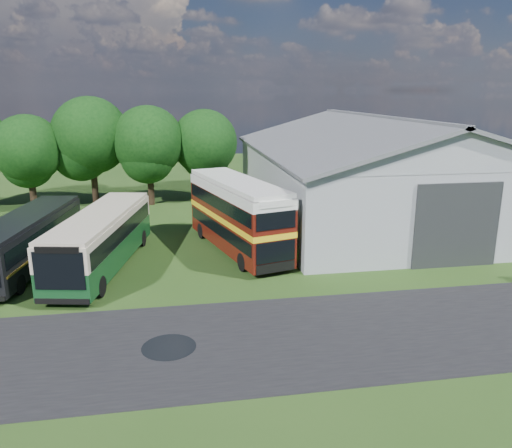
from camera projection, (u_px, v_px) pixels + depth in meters
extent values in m
plane|color=#203E13|center=(201.00, 313.00, 23.21)|extent=(120.00, 120.00, 0.00)
cube|color=black|center=(278.00, 339.00, 20.84)|extent=(60.00, 8.00, 0.02)
cylinder|color=black|center=(169.00, 348.00, 20.11)|extent=(2.20, 2.20, 0.01)
cube|color=gray|center=(374.00, 184.00, 40.17)|extent=(18.00, 24.00, 5.50)
cube|color=#2D3033|center=(457.00, 226.00, 28.73)|extent=(5.20, 0.18, 5.00)
cylinder|color=black|center=(33.00, 192.00, 43.08)|extent=(0.56, 0.56, 3.06)
sphere|color=black|center=(28.00, 149.00, 42.12)|extent=(5.78, 5.78, 5.78)
cylinder|color=black|center=(95.00, 185.00, 45.06)|extent=(0.56, 0.56, 3.60)
sphere|color=black|center=(91.00, 135.00, 43.92)|extent=(6.80, 6.80, 6.80)
cylinder|color=black|center=(151.00, 187.00, 44.96)|extent=(0.56, 0.56, 3.31)
sphere|color=black|center=(148.00, 141.00, 43.91)|extent=(6.26, 6.26, 6.26)
cylinder|color=black|center=(206.00, 184.00, 46.55)|extent=(0.56, 0.56, 3.17)
sphere|color=black|center=(205.00, 142.00, 45.55)|extent=(5.98, 5.98, 5.98)
sphere|color=#194714|center=(289.00, 264.00, 29.84)|extent=(1.70, 1.70, 1.70)
sphere|color=#194714|center=(282.00, 253.00, 31.74)|extent=(1.60, 1.60, 1.60)
sphere|color=#194714|center=(275.00, 244.00, 33.64)|extent=(1.80, 1.80, 1.80)
cube|color=#103C1A|center=(102.00, 238.00, 28.74)|extent=(5.06, 12.26, 2.97)
cube|color=#4D110B|center=(238.00, 213.00, 31.71)|extent=(5.47, 11.13, 4.31)
cube|color=black|center=(27.00, 239.00, 28.81)|extent=(4.33, 11.61, 2.82)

